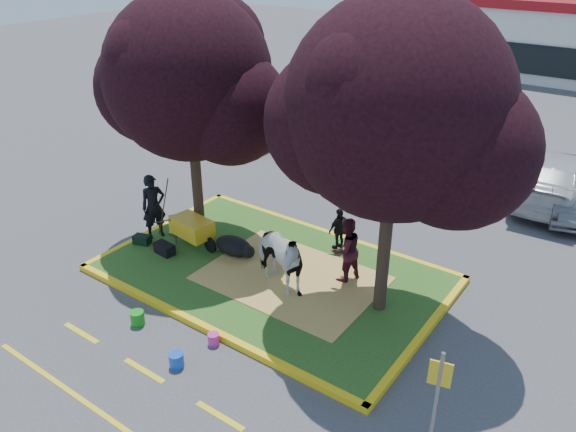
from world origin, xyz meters
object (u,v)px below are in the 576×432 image
Objects in this scene: cow at (277,258)px; bucket_pink at (214,339)px; bucket_blue at (176,360)px; car_black at (268,125)px; handler at (154,207)px; wheelbarrow at (193,228)px; calf at (234,246)px; sign_post at (436,402)px; car_silver at (312,124)px; bucket_green at (138,318)px.

cow is 2.43m from bucket_pink.
bucket_blue is 0.08× the size of car_black.
handler is 1.28m from wheelbarrow.
cow is 1.76× the size of calf.
wheelbarrow is at bearing -59.98° from car_black.
handler is 9.55m from sign_post.
car_silver is (-5.30, 12.97, 0.48)m from bucket_blue.
wheelbarrow is 9.72m from car_silver.
car_black is at bearing 55.87° from cow.
bucket_blue is 14.02m from car_silver.
cow reaches higher than bucket_blue.
cow is at bearing -45.70° from car_black.
sign_post is 5.22m from bucket_blue.
car_black reaches higher than bucket_blue.
handler is at bearing 130.84° from bucket_green.
bucket_green is 1.04× the size of bucket_blue.
sign_post is 16.12m from car_silver.
cow reaches higher than wheelbarrow.
cow is 5.58m from sign_post.
wheelbarrow reaches higher than bucket_pink.
handler is 0.88× the size of wheelbarrow.
sign_post reaches higher than bucket_blue.
cow is 0.51× the size of car_silver.
cow is 10.71m from car_black.
handler reaches higher than bucket_blue.
wheelbarrow is 0.49× the size of car_black.
calf is 1.26m from wheelbarrow.
sign_post is 6.81m from bucket_green.
bucket_green is (-6.68, -0.14, -1.33)m from sign_post.
car_black is (-4.81, 7.78, 0.33)m from calf.
cow is 0.46× the size of car_black.
wheelbarrow is 6.27× the size of bucket_green.
handler is (-2.40, -0.50, 0.67)m from calf.
cow is at bearing 1.33° from wheelbarrow.
cow reaches higher than car_black.
car_silver reaches higher than calf.
calf is 0.61× the size of handler.
bucket_blue is (1.67, -0.46, -0.01)m from bucket_green.
bucket_blue is at bearing -15.34° from bucket_green.
cow is 5.94× the size of bucket_green.
car_silver is at bearing 111.45° from wheelbarrow.
car_black reaches higher than bucket_green.
car_black is (-6.65, 8.38, -0.26)m from cow.
bucket_blue is 0.08× the size of car_silver.
car_black reaches higher than calf.
wheelbarrow reaches higher than calf.
bucket_blue is (1.74, -3.81, -0.23)m from calf.
bucket_pink is (-4.87, 0.33, -1.37)m from sign_post.
car_silver reaches higher than wheelbarrow.
sign_post reaches higher than wheelbarrow.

